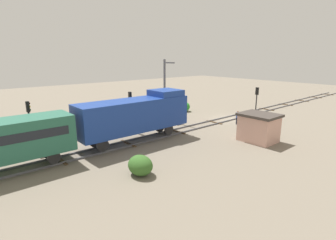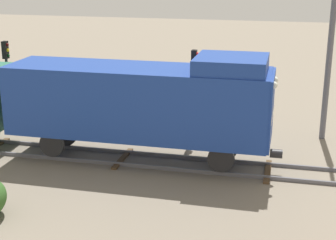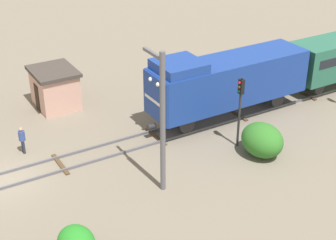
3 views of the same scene
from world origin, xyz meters
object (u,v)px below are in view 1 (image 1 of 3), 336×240
object	(u,v)px
locomotive	(136,114)
relay_hut	(259,127)
traffic_signal_mid	(130,104)
catenary_mast	(165,89)
traffic_signal_far	(29,117)
worker_near_track	(237,116)
traffic_signal_near	(257,98)

from	to	relation	value
locomotive	relay_hut	bearing A→B (deg)	-129.46
traffic_signal_mid	relay_hut	distance (m)	13.37
locomotive	catenary_mast	xyz separation A→B (m)	(4.94, -7.69, 1.33)
traffic_signal_mid	traffic_signal_far	xyz separation A→B (m)	(0.20, 9.90, 0.03)
traffic_signal_mid	worker_near_track	distance (m)	12.98
worker_near_track	relay_hut	distance (m)	6.41
worker_near_track	catenary_mast	xyz separation A→B (m)	(7.34, 5.28, 3.10)
worker_near_track	traffic_signal_near	bearing A→B (deg)	-49.37
relay_hut	catenary_mast	bearing A→B (deg)	6.51
traffic_signal_far	worker_near_track	distance (m)	22.25
traffic_signal_near	catenary_mast	size ratio (longest dim) A/B	0.57
traffic_signal_near	traffic_signal_far	distance (m)	24.89
locomotive	worker_near_track	world-z (taller)	locomotive
locomotive	traffic_signal_mid	bearing A→B (deg)	-24.48
traffic_signal_mid	relay_hut	size ratio (longest dim) A/B	1.25
traffic_signal_far	worker_near_track	world-z (taller)	traffic_signal_far
traffic_signal_far	worker_near_track	size ratio (longest dim) A/B	2.60
locomotive	traffic_signal_far	size ratio (longest dim) A/B	2.62
traffic_signal_near	worker_near_track	size ratio (longest dim) A/B	2.58
traffic_signal_mid	catenary_mast	world-z (taller)	catenary_mast
traffic_signal_near	locomotive	bearing A→B (deg)	78.40
traffic_signal_near	traffic_signal_far	bearing A→B (deg)	74.14
traffic_signal_near	catenary_mast	bearing A→B (deg)	44.16
locomotive	catenary_mast	size ratio (longest dim) A/B	1.50
traffic_signal_mid	traffic_signal_far	bearing A→B (deg)	88.84
locomotive	worker_near_track	bearing A→B (deg)	-100.48
traffic_signal_near	worker_near_track	xyz separation A→B (m)	(0.80, 2.62, -2.04)
worker_near_track	catenary_mast	world-z (taller)	catenary_mast
traffic_signal_near	relay_hut	bearing A→B (deg)	123.56
traffic_signal_mid	catenary_mast	distance (m)	6.42
traffic_signal_far	locomotive	bearing A→B (deg)	-113.32
catenary_mast	locomotive	bearing A→B (deg)	122.69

